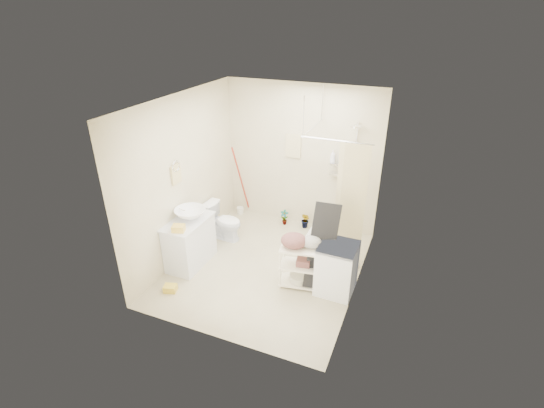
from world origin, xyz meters
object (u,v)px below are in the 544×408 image
at_px(washing_machine, 337,268).
at_px(laundry_rack, 300,262).
at_px(toilet, 224,221).
at_px(vanity, 190,242).

relative_size(washing_machine, laundry_rack, 0.97).
bearing_deg(toilet, vanity, 176.32).
distance_m(vanity, laundry_rack, 1.78).
relative_size(toilet, laundry_rack, 0.85).
xyz_separation_m(vanity, laundry_rack, (1.78, 0.13, 0.00)).
distance_m(vanity, toilet, 0.90).
bearing_deg(washing_machine, laundry_rack, -169.83).
distance_m(washing_machine, laundry_rack, 0.53).
bearing_deg(toilet, washing_machine, -103.07).
height_order(vanity, washing_machine, vanity).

